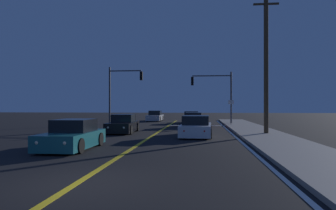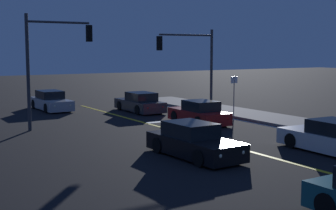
# 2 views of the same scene
# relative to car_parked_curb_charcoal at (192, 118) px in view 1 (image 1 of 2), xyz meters

# --- Properties ---
(ground_plane) EXTENTS (160.00, 160.00, 0.00)m
(ground_plane) POSITION_rel_car_parked_curb_charcoal_xyz_m (-2.14, -27.90, -0.58)
(ground_plane) COLOR black
(sidewalk_right) EXTENTS (3.20, 44.44, 0.15)m
(sidewalk_right) POSITION_rel_car_parked_curb_charcoal_xyz_m (5.03, -15.55, -0.51)
(sidewalk_right) COLOR gray
(sidewalk_right) RESTS_ON ground
(lane_line_center) EXTENTS (0.20, 41.98, 0.01)m
(lane_line_center) POSITION_rel_car_parked_curb_charcoal_xyz_m (-2.14, -15.55, -0.58)
(lane_line_center) COLOR gold
(lane_line_center) RESTS_ON ground
(lane_line_edge_right) EXTENTS (0.16, 41.98, 0.01)m
(lane_line_edge_right) POSITION_rel_car_parked_curb_charcoal_xyz_m (3.18, -15.55, -0.58)
(lane_line_edge_right) COLOR white
(lane_line_edge_right) RESTS_ON ground
(stop_bar) EXTENTS (5.56, 0.50, 0.01)m
(stop_bar) POSITION_rel_car_parked_curb_charcoal_xyz_m (0.65, -4.70, -0.58)
(stop_bar) COLOR white
(stop_bar) RESTS_ON ground
(car_parked_curb_charcoal) EXTENTS (1.91, 4.62, 1.34)m
(car_parked_curb_charcoal) POSITION_rel_car_parked_curb_charcoal_xyz_m (0.00, 0.00, 0.00)
(car_parked_curb_charcoal) COLOR #2D2D33
(car_parked_curb_charcoal) RESTS_ON ground
(car_distant_tail_red) EXTENTS (1.93, 4.23, 1.34)m
(car_distant_tail_red) POSITION_rel_car_parked_curb_charcoal_xyz_m (0.37, -6.47, -0.00)
(car_distant_tail_red) COLOR maroon
(car_distant_tail_red) RESTS_ON ground
(car_lead_oncoming_teal) EXTENTS (1.95, 4.20, 1.34)m
(car_lead_oncoming_teal) POSITION_rel_car_parked_curb_charcoal_xyz_m (-4.81, -21.84, -0.00)
(car_lead_oncoming_teal) COLOR #195960
(car_lead_oncoming_teal) RESTS_ON ground
(car_following_oncoming_black) EXTENTS (1.95, 4.55, 1.34)m
(car_following_oncoming_black) POSITION_rel_car_parked_curb_charcoal_xyz_m (-4.65, -13.24, -0.00)
(car_following_oncoming_black) COLOR black
(car_following_oncoming_black) RESTS_ON ground
(car_mid_block_white) EXTENTS (2.11, 4.65, 1.34)m
(car_mid_block_white) POSITION_rel_car_parked_curb_charcoal_xyz_m (0.71, -15.56, 0.00)
(car_mid_block_white) COLOR silver
(car_mid_block_white) RESTS_ON ground
(car_side_waiting_silver) EXTENTS (1.85, 4.76, 1.34)m
(car_side_waiting_silver) POSITION_rel_car_parked_curb_charcoal_xyz_m (-4.85, 4.20, 0.00)
(car_side_waiting_silver) COLOR #B2B5BA
(car_side_waiting_silver) RESTS_ON ground
(traffic_signal_near_right) EXTENTS (4.31, 0.28, 5.55)m
(traffic_signal_near_right) POSITION_rel_car_parked_curb_charcoal_xyz_m (2.65, -2.40, 3.15)
(traffic_signal_near_right) COLOR #38383D
(traffic_signal_near_right) RESTS_ON ground
(traffic_signal_far_left) EXTENTS (3.61, 0.28, 6.03)m
(traffic_signal_far_left) POSITION_rel_car_parked_curb_charcoal_xyz_m (-7.26, -3.80, 3.41)
(traffic_signal_far_left) COLOR #38383D
(traffic_signal_far_left) RESTS_ON ground
(utility_pole_right) EXTENTS (1.98, 0.30, 10.14)m
(utility_pole_right) POSITION_rel_car_parked_curb_charcoal_xyz_m (5.33, -14.34, 4.71)
(utility_pole_right) COLOR #4C3823
(utility_pole_right) RESTS_ON ground
(street_sign_corner) EXTENTS (0.56, 0.09, 2.57)m
(street_sign_corner) POSITION_rel_car_parked_curb_charcoal_xyz_m (3.93, -5.20, 1.14)
(street_sign_corner) COLOR slate
(street_sign_corner) RESTS_ON ground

